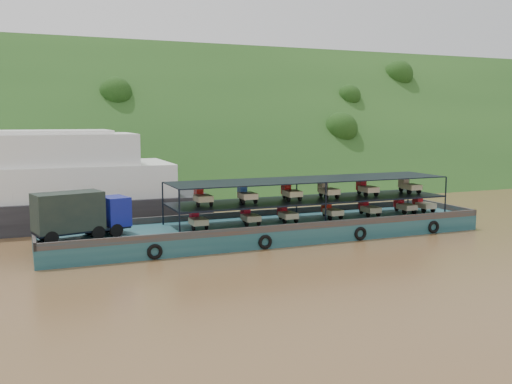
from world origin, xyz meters
name	(u,v)px	position (x,y,z in m)	size (l,w,h in m)	color
ground	(293,234)	(0.00, 0.00, 0.00)	(160.00, 160.00, 0.00)	brown
hillside	(179,186)	(0.00, 36.00, 0.00)	(140.00, 28.00, 28.00)	#193B15
cargo_barge	(259,225)	(-3.28, -0.80, 1.11)	(35.08, 7.18, 4.54)	#144149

